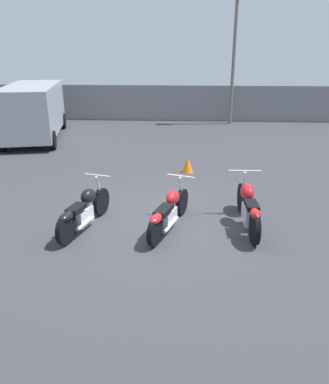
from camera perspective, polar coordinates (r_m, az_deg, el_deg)
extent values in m
plane|color=#38383D|center=(8.34, -0.01, -4.22)|extent=(60.00, 60.00, 0.00)
cube|color=gray|center=(19.72, 1.95, 13.36)|extent=(40.00, 0.04, 1.78)
cylinder|color=slate|center=(19.00, 10.48, 19.20)|extent=(0.16, 0.16, 6.04)
cylinder|color=black|center=(8.60, -9.62, -1.46)|extent=(0.26, 0.63, 0.62)
cylinder|color=black|center=(7.48, -14.73, -5.47)|extent=(0.26, 0.63, 0.62)
cube|color=silver|center=(7.99, -12.23, -3.73)|extent=(0.33, 0.55, 0.34)
ellipsoid|color=black|center=(8.03, -11.56, -0.62)|extent=(0.37, 0.48, 0.31)
cube|color=black|center=(7.68, -13.31, -2.45)|extent=(0.35, 0.51, 0.10)
ellipsoid|color=black|center=(7.42, -14.70, -3.59)|extent=(0.31, 0.48, 0.16)
cylinder|color=silver|center=(8.29, -10.21, 2.51)|extent=(0.59, 0.19, 0.04)
cylinder|color=silver|center=(8.44, -9.91, 0.49)|extent=(0.11, 0.26, 0.64)
cylinder|color=silver|center=(7.84, -11.96, -4.69)|extent=(0.23, 0.61, 0.07)
cylinder|color=black|center=(8.50, 2.66, -1.51)|extent=(0.29, 0.60, 0.60)
cylinder|color=black|center=(7.19, -1.44, -5.97)|extent=(0.29, 0.60, 0.60)
cube|color=silver|center=(7.78, 0.58, -3.98)|extent=(0.37, 0.59, 0.33)
ellipsoid|color=red|center=(7.86, 1.28, -0.85)|extent=(0.39, 0.53, 0.29)
cube|color=black|center=(7.44, -0.15, -2.79)|extent=(0.41, 0.61, 0.10)
ellipsoid|color=red|center=(7.12, -1.30, -4.09)|extent=(0.33, 0.48, 0.16)
cylinder|color=silver|center=(8.19, 2.51, 2.43)|extent=(0.61, 0.23, 0.04)
cylinder|color=silver|center=(8.34, 2.58, 0.42)|extent=(0.13, 0.25, 0.63)
cylinder|color=silver|center=(7.64, 1.00, -4.99)|extent=(0.30, 0.70, 0.07)
cylinder|color=black|center=(8.81, 11.68, -0.87)|extent=(0.12, 0.68, 0.67)
cylinder|color=black|center=(7.44, 13.59, -5.29)|extent=(0.12, 0.68, 0.67)
cube|color=silver|center=(8.06, 12.63, -3.34)|extent=(0.21, 0.56, 0.37)
ellipsoid|color=red|center=(8.14, 12.53, 0.01)|extent=(0.30, 0.52, 0.34)
cube|color=black|center=(7.70, 13.16, -1.97)|extent=(0.25, 0.48, 0.10)
ellipsoid|color=red|center=(7.37, 13.70, -3.25)|extent=(0.21, 0.45, 0.16)
cylinder|color=silver|center=(8.49, 12.13, 3.17)|extent=(0.72, 0.06, 0.04)
cylinder|color=silver|center=(8.64, 11.90, 1.11)|extent=(0.06, 0.26, 0.67)
cylinder|color=silver|center=(7.98, 13.63, -4.23)|extent=(0.09, 0.70, 0.07)
cube|color=#999EA8|center=(16.55, -19.35, 11.85)|extent=(2.91, 5.41, 1.88)
cube|color=black|center=(18.98, -18.21, 14.35)|extent=(1.68, 0.38, 0.57)
cylinder|color=black|center=(18.76, -20.77, 9.94)|extent=(0.36, 0.73, 0.70)
cylinder|color=black|center=(18.47, -15.22, 10.41)|extent=(0.36, 0.73, 0.70)
cylinder|color=black|center=(15.02, -23.59, 7.02)|extent=(0.36, 0.73, 0.70)
cylinder|color=black|center=(14.65, -16.73, 7.58)|extent=(0.36, 0.73, 0.70)
cone|color=orange|center=(11.44, 3.57, 4.17)|extent=(0.34, 0.34, 0.47)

